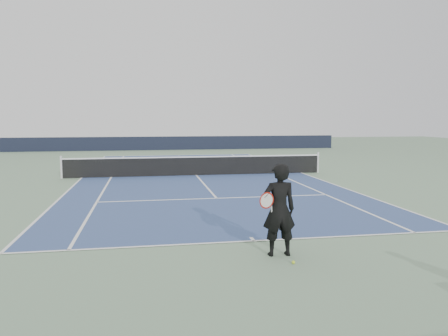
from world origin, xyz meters
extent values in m
plane|color=gray|center=(0.00, 0.00, 0.00)|extent=(80.00, 80.00, 0.00)
cube|color=#334879|center=(0.00, 0.00, 0.01)|extent=(10.97, 23.77, 0.01)
cylinder|color=silver|center=(-6.40, 0.00, 0.54)|extent=(0.10, 0.10, 1.07)
cylinder|color=silver|center=(6.40, 0.00, 0.54)|extent=(0.10, 0.10, 1.07)
cube|color=black|center=(0.00, 0.00, 0.46)|extent=(12.80, 0.03, 0.90)
cube|color=white|center=(0.00, 0.00, 0.93)|extent=(12.80, 0.04, 0.06)
cube|color=black|center=(0.00, 17.88, 0.60)|extent=(30.00, 0.25, 1.20)
imported|color=black|center=(0.25, -12.96, 0.97)|extent=(0.73, 0.53, 1.93)
torus|color=#A3180D|center=(-0.03, -13.01, 1.18)|extent=(0.34, 0.18, 0.36)
cylinder|color=white|center=(-0.03, -13.01, 1.18)|extent=(0.29, 0.14, 0.32)
cylinder|color=white|center=(0.09, -12.98, 0.92)|extent=(0.08, 0.13, 0.27)
sphere|color=#C7DF2D|center=(0.38, -13.54, 0.03)|extent=(0.07, 0.07, 0.07)
camera|label=1|loc=(-2.41, -21.47, 2.85)|focal=35.00mm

